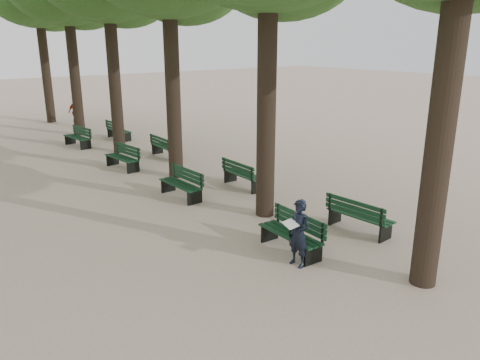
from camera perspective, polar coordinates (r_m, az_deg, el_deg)
ground at (r=10.58m, az=7.53°, el=-10.55°), size 120.00×120.00×0.00m
bench_left_0 at (r=11.18m, az=6.14°, el=-7.40°), size 0.66×1.83×0.92m
bench_left_1 at (r=14.93m, az=-7.22°, el=-1.16°), size 0.61×1.81×0.92m
bench_left_2 at (r=18.73m, az=-14.14°, el=2.14°), size 0.74×1.85×0.92m
bench_left_3 at (r=23.29m, az=-19.19°, el=4.52°), size 0.78×1.85×0.92m
bench_right_0 at (r=12.62m, az=14.33°, el=-4.95°), size 0.69×1.83×0.92m
bench_right_1 at (r=15.88m, az=0.46°, el=0.07°), size 0.62×1.81×0.92m
bench_right_2 at (r=20.26m, az=-9.04°, el=3.52°), size 0.62×1.82×0.92m
bench_right_3 at (r=24.49m, az=-14.52°, el=5.47°), size 0.64×1.82×0.92m
man_with_map at (r=10.35m, az=7.16°, el=-6.47°), size 0.61×0.63×1.53m
pedestrian_c at (r=29.02m, az=-19.42°, el=7.86°), size 1.02×0.68×1.65m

